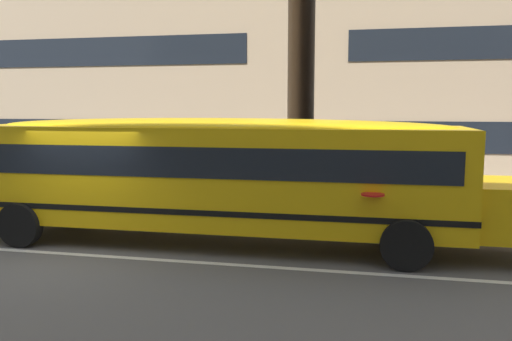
% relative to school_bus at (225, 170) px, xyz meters
% --- Properties ---
extents(ground_plane, '(400.00, 400.00, 0.00)m').
position_rel_school_bus_xyz_m(ground_plane, '(-2.70, -1.52, -1.63)').
color(ground_plane, '#54514F').
extents(sidewalk_far, '(120.00, 3.00, 0.01)m').
position_rel_school_bus_xyz_m(sidewalk_far, '(-2.70, 6.68, -1.63)').
color(sidewalk_far, gray).
rests_on(sidewalk_far, ground_plane).
extents(lane_centreline, '(110.00, 0.16, 0.01)m').
position_rel_school_bus_xyz_m(lane_centreline, '(-2.70, -1.52, -1.63)').
color(lane_centreline, silver).
rests_on(lane_centreline, ground_plane).
extents(school_bus, '(12.32, 2.91, 2.75)m').
position_rel_school_bus_xyz_m(school_bus, '(0.00, 0.00, 0.00)').
color(school_bus, yellow).
rests_on(school_bus, ground_plane).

